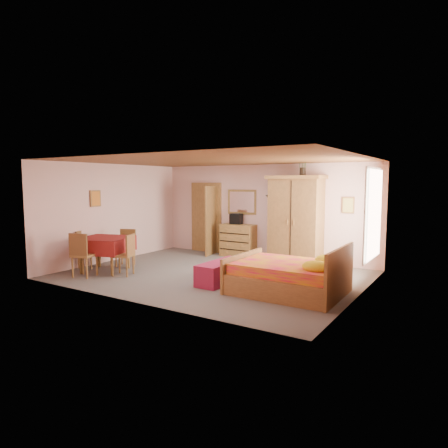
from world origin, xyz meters
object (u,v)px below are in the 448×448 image
Objects in this scene: chair_east at (123,255)px; wall_mirror at (242,202)px; stereo at (236,219)px; chair_north at (125,248)px; bed at (288,268)px; wardrobe at (296,220)px; chest_of_drawers at (238,240)px; floor_lamp at (269,228)px; sunflower_vase at (303,165)px; dining_table at (105,254)px; bench at (222,272)px; chair_west at (88,249)px; chair_south at (84,255)px.

wall_mirror is at bearing -37.37° from chair_east.
chair_north is at bearing -122.29° from stereo.
bed is at bearing -44.79° from stereo.
stereo is 1.84m from wardrobe.
chest_of_drawers is 3.00× the size of stereo.
floor_lamp is 3.20× the size of sunflower_vase.
wardrobe is 1.10× the size of bed.
floor_lamp is 4.33m from dining_table.
wall_mirror reaches higher than stereo.
floor_lamp reaches higher than chest_of_drawers.
wardrobe is at bearing -2.43° from chest_of_drawers.
floor_lamp reaches higher than bench.
bench is (-0.71, -2.70, -2.33)m from sunflower_vase.
chest_of_drawers is at bearing 120.98° from chair_west.
chair_south is at bearing -85.42° from dining_table.
wardrobe reaches higher than dining_table.
chair_west is at bearing 121.82° from chair_south.
chair_north is at bearing -142.33° from wardrobe.
chair_north is (-2.72, -2.69, -0.42)m from floor_lamp.
chair_west is at bearing -125.48° from stereo.
stereo is 3.17m from bench.
wall_mirror is 0.39× the size of wardrobe.
chair_south is (-3.44, -3.89, -0.64)m from wardrobe.
sunflower_vase is 5.69m from chair_south.
sunflower_vase is at bearing 105.94° from bed.
wardrobe is 2.43× the size of chair_east.
bed is (0.78, -2.68, -2.08)m from sunflower_vase.
stereo is 0.59× the size of sunflower_vase.
chest_of_drawers is at bearing -177.38° from floor_lamp.
wall_mirror is 0.97× the size of chair_north.
chair_north is at bearing -135.32° from floor_lamp.
stereo reaches higher than chair_east.
chair_west is (-0.74, 0.69, -0.04)m from chair_south.
bed is (2.69, -2.74, 0.02)m from chest_of_drawers.
chair_west is at bearing -141.15° from wardrobe.
floor_lamp is (0.94, 0.04, 0.42)m from chest_of_drawers.
bench is at bearing -95.01° from chair_east.
bed is 5.15m from chair_west.
chest_of_drawers is at bearing 134.21° from bed.
bed is 2.26× the size of chair_west.
bench is 3.67m from chair_west.
bench is at bearing -65.04° from stereo.
bench is 2.37m from chair_east.
bed is 4.47m from chair_north.
chair_west is at bearing -174.50° from bed.
stereo is at bearing -36.87° from chair_east.
floor_lamp is at bearing 112.06° from chair_west.
wardrobe is at bearing 78.48° from bench.
chest_of_drawers is at bearing 51.75° from chair_south.
dining_table is at bearing -116.27° from stereo.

